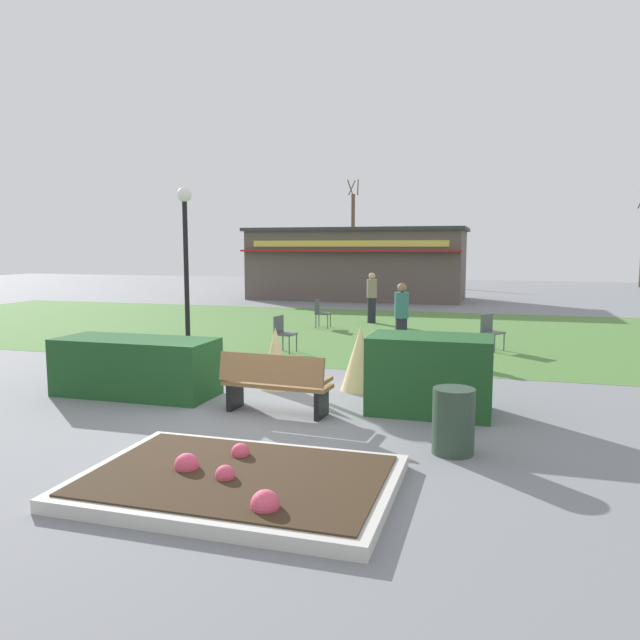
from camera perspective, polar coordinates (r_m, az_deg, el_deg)
ground_plane at (r=9.45m, az=-5.28°, el=-8.82°), size 80.00×80.00×0.00m
lawn_patch at (r=18.63m, az=5.78°, el=-1.03°), size 36.00×12.00×0.01m
flower_bed at (r=6.73m, az=-7.74°, el=-14.65°), size 3.30×2.29×0.33m
park_bench at (r=9.36m, az=-4.22°, el=-5.93°), size 1.73×0.64×0.95m
hedge_left at (r=11.01m, az=-16.82°, el=-4.21°), size 2.77×1.10×0.99m
hedge_right at (r=9.58m, az=10.26°, el=-5.01°), size 1.86×1.10×1.20m
ornamental_grass_behind_left at (r=11.01m, az=-4.17°, el=-3.58°), size 0.60×0.60×1.12m
ornamental_grass_behind_right at (r=10.89m, az=3.79°, el=-3.59°), size 0.70×0.70×1.15m
lamppost_mid at (r=15.52m, az=-12.45°, el=6.61°), size 0.36×0.36×4.00m
trash_bin at (r=7.81m, az=12.36°, el=-9.21°), size 0.52×0.52×0.82m
food_kiosk at (r=30.16m, az=3.55°, el=5.30°), size 10.48×4.92×3.45m
cafe_chair_west at (r=14.81m, az=-3.52°, el=-1.00°), size 0.50×0.50×0.89m
cafe_chair_east at (r=19.29m, az=0.04°, el=0.84°), size 0.45×0.45×0.89m
cafe_chair_center at (r=15.66m, az=15.63°, el=-0.82°), size 0.61×0.61×0.89m
person_strolling at (r=14.78m, az=7.62°, el=0.24°), size 0.34×0.34×1.69m
person_standing at (r=20.55m, az=4.86°, el=2.12°), size 0.34×0.34×1.69m
parked_car_west_slot at (r=38.68m, az=7.62°, el=3.97°), size 4.34×2.32×1.20m
tree_left_bg at (r=46.44m, az=3.10°, el=7.89°), size 0.91×0.96×7.53m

